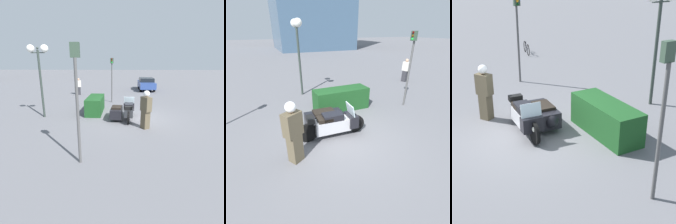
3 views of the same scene
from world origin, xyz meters
The scene contains 9 objects.
ground_plane centered at (0.00, 0.00, 0.00)m, with size 160.00×160.00×0.00m, color slate.
police_motorcycle centered at (-0.26, 0.58, 0.47)m, with size 2.47×1.41×1.16m.
officer_rider centered at (-1.80, -0.52, 0.98)m, with size 0.59×0.53×1.86m.
hedge_bush_curbside centered at (1.00, 2.33, 0.51)m, with size 2.59×0.94×1.02m, color #19471E.
twin_lamp_post centered at (-0.21, 5.22, 3.33)m, with size 0.42×1.18×4.06m.
traffic_light_near centered at (4.11, 1.43, 2.29)m, with size 0.23×0.26×3.49m.
traffic_light_far centered at (-4.97, 1.96, 2.37)m, with size 0.23×0.27×3.63m.
parked_car_background centered at (11.21, -2.29, 0.77)m, with size 4.42×1.79×1.44m.
pedestrian_bystander centered at (7.49, 4.95, 0.83)m, with size 0.38×0.52×1.66m.
Camera 1 is at (-9.94, 0.67, 3.07)m, focal length 28.00 mm.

